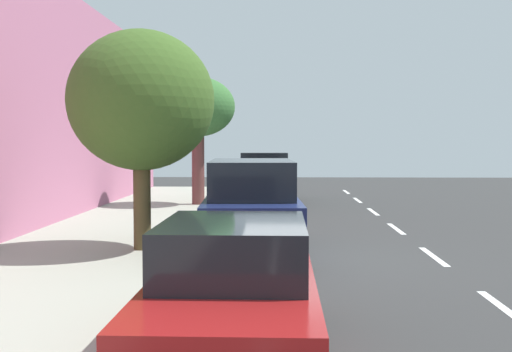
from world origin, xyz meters
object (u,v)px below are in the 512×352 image
parked_sedan_red_mid (234,291)px  bicycle_at_curb (239,205)px  parked_pickup_black_nearest (265,179)px  cyclist_with_backpack (233,182)px  street_tree_near_cyclist (198,109)px  parked_suv_dark_blue_second (251,206)px  street_tree_mid_block (141,101)px

parked_sedan_red_mid → bicycle_at_curb: size_ratio=3.05×
bicycle_at_curb → parked_sedan_red_mid: bearing=93.1°
parked_pickup_black_nearest → cyclist_with_backpack: 4.57m
bicycle_at_curb → street_tree_near_cyclist: bearing=-58.2°
parked_suv_dark_blue_second → parked_pickup_black_nearest: bearing=-90.3°
cyclist_with_backpack → street_tree_mid_block: bearing=79.3°
parked_sedan_red_mid → street_tree_mid_block: bearing=-69.5°
parked_sedan_red_mid → street_tree_near_cyclist: street_tree_near_cyclist is taller
parked_suv_dark_blue_second → cyclist_with_backpack: (0.87, -7.08, 0.06)m
parked_suv_dark_blue_second → street_tree_near_cyclist: 9.82m
parked_pickup_black_nearest → street_tree_near_cyclist: 4.19m
street_tree_near_cyclist → street_tree_mid_block: bearing=90.0°
cyclist_with_backpack → street_tree_near_cyclist: 3.53m
parked_suv_dark_blue_second → parked_sedan_red_mid: 6.45m
parked_sedan_red_mid → cyclist_with_backpack: cyclist_with_backpack is taller
parked_sedan_red_mid → street_tree_mid_block: (2.31, -6.19, 2.45)m
parked_pickup_black_nearest → street_tree_near_cyclist: bearing=45.2°
cyclist_with_backpack → street_tree_near_cyclist: (1.38, -2.15, 2.43)m
parked_suv_dark_blue_second → bicycle_at_curb: (0.65, -6.65, -0.65)m
bicycle_at_curb → cyclist_with_backpack: bearing=-63.4°
parked_suv_dark_blue_second → parked_sedan_red_mid: bearing=90.5°
parked_pickup_black_nearest → street_tree_mid_block: street_tree_mid_block is taller
parked_suv_dark_blue_second → cyclist_with_backpack: parked_suv_dark_blue_second is taller
bicycle_at_curb → cyclist_with_backpack: 0.86m
parked_sedan_red_mid → parked_pickup_black_nearest: bearing=-90.0°
parked_pickup_black_nearest → parked_sedan_red_mid: 18.00m
street_tree_near_cyclist → street_tree_mid_block: (0.00, 9.48, -0.31)m
street_tree_mid_block → bicycle_at_curb: bearing=-103.1°
parked_suv_dark_blue_second → street_tree_near_cyclist: (2.25, -9.23, 2.49)m
street_tree_mid_block → street_tree_near_cyclist: bearing=-90.0°
parked_suv_dark_blue_second → street_tree_mid_block: 3.14m
street_tree_near_cyclist → parked_suv_dark_blue_second: bearing=103.7°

